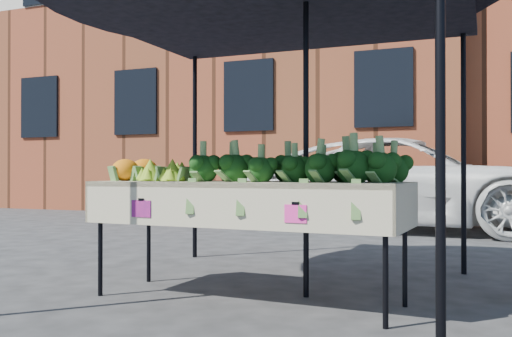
% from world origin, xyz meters
% --- Properties ---
extents(ground, '(90.00, 90.00, 0.00)m').
position_xyz_m(ground, '(0.00, 0.00, 0.00)').
color(ground, '#252527').
extents(table, '(2.44, 0.92, 0.90)m').
position_xyz_m(table, '(-0.22, 0.13, 0.45)').
color(table, beige).
rests_on(table, ground).
extents(canopy, '(3.16, 3.16, 2.74)m').
position_xyz_m(canopy, '(-0.19, 0.52, 1.37)').
color(canopy, black).
rests_on(canopy, ground).
extents(broccoli_heap, '(1.63, 0.60, 0.29)m').
position_xyz_m(broccoli_heap, '(0.17, 0.16, 1.05)').
color(broccoli_heap, black).
rests_on(broccoli_heap, table).
extents(romanesco_cluster, '(0.45, 0.59, 0.22)m').
position_xyz_m(romanesco_cluster, '(-0.88, 0.17, 1.01)').
color(romanesco_cluster, '#91B927').
rests_on(romanesco_cluster, table).
extents(cauliflower_pair, '(0.25, 0.45, 0.20)m').
position_xyz_m(cauliflower_pair, '(-1.25, 0.20, 1.00)').
color(cauliflower_pair, orange).
rests_on(cauliflower_pair, table).
extents(vehicle, '(1.71, 2.68, 5.62)m').
position_xyz_m(vehicle, '(0.22, 6.19, 2.81)').
color(vehicle, white).
rests_on(vehicle, ground).
extents(building_left, '(12.00, 8.00, 9.00)m').
position_xyz_m(building_left, '(-5.00, 12.00, 4.50)').
color(building_left, brown).
rests_on(building_left, ground).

